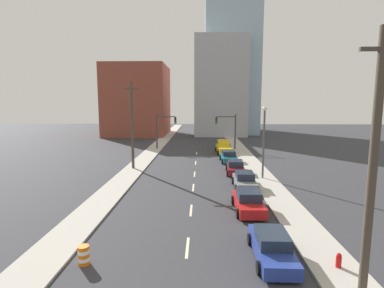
{
  "coord_description": "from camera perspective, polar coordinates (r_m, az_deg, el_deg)",
  "views": [
    {
      "loc": [
        0.74,
        -7.63,
        7.92
      ],
      "look_at": [
        -0.55,
        32.83,
        2.2
      ],
      "focal_mm": 28.0,
      "sensor_mm": 36.0,
      "label": 1
    }
  ],
  "objects": [
    {
      "name": "lane_stripe_at_8m",
      "position": [
        17.38,
        -0.87,
        -19.07
      ],
      "size": [
        0.16,
        2.4,
        0.01
      ],
      "primitive_type": "cube",
      "color": "beige",
      "rests_on": "ground"
    },
    {
      "name": "fire_hydrant",
      "position": [
        16.76,
        26.14,
        -19.44
      ],
      "size": [
        0.26,
        0.26,
        0.84
      ],
      "color": "red",
      "rests_on": "ground"
    },
    {
      "name": "building_glass_right",
      "position": [
        81.4,
        7.2,
        14.47
      ],
      "size": [
        13.0,
        20.0,
        34.23
      ],
      "color": "#99B7CC",
      "rests_on": "ground"
    },
    {
      "name": "sedan_red",
      "position": [
        22.63,
        10.68,
        -10.71
      ],
      "size": [
        2.18,
        4.62,
        1.53
      ],
      "rotation": [
        0.0,
        0.0,
        0.02
      ],
      "color": "red",
      "rests_on": "ground"
    },
    {
      "name": "traffic_signal_right",
      "position": [
        49.8,
        7.16,
        3.19
      ],
      "size": [
        3.42,
        0.35,
        5.89
      ],
      "color": "#38383D",
      "rests_on": "ground"
    },
    {
      "name": "pickup_truck_yellow",
      "position": [
        46.96,
        6.05,
        -0.72
      ],
      "size": [
        2.51,
        5.71,
        1.97
      ],
      "rotation": [
        0.0,
        0.0,
        0.05
      ],
      "color": "gold",
      "rests_on": "ground"
    },
    {
      "name": "traffic_signal_left",
      "position": [
        50.01,
        -5.67,
        3.23
      ],
      "size": [
        3.42,
        0.35,
        5.89
      ],
      "color": "#38383D",
      "rests_on": "ground"
    },
    {
      "name": "sedan_silver",
      "position": [
        53.59,
        6.01,
        0.18
      ],
      "size": [
        2.17,
        4.47,
        1.35
      ],
      "rotation": [
        0.0,
        0.0,
        0.04
      ],
      "color": "#B2B2BC",
      "rests_on": "ground"
    },
    {
      "name": "lane_stripe_at_31m",
      "position": [
        39.24,
        0.71,
        -3.6
      ],
      "size": [
        0.16,
        2.4,
        0.01
      ],
      "primitive_type": "cube",
      "color": "beige",
      "rests_on": "ground"
    },
    {
      "name": "lane_stripe_at_13m",
      "position": [
        22.57,
        -0.18,
        -12.5
      ],
      "size": [
        0.16,
        2.4,
        0.01
      ],
      "primitive_type": "cube",
      "color": "beige",
      "rests_on": "ground"
    },
    {
      "name": "lane_stripe_at_38m",
      "position": [
        46.48,
        0.88,
        -1.76
      ],
      "size": [
        0.16,
        2.4,
        0.01
      ],
      "primitive_type": "cube",
      "color": "beige",
      "rests_on": "ground"
    },
    {
      "name": "building_office_center",
      "position": [
        76.75,
        5.18,
        10.56
      ],
      "size": [
        12.0,
        20.0,
        22.66
      ],
      "color": "#A8A8AD",
      "rests_on": "ground"
    },
    {
      "name": "sidewalk_left",
      "position": [
        56.05,
        -6.3,
        -0.06
      ],
      "size": [
        2.56,
        94.6,
        0.13
      ],
      "color": "#ADA89E",
      "rests_on": "ground"
    },
    {
      "name": "lane_stripe_at_25m",
      "position": [
        33.2,
        0.49,
        -5.76
      ],
      "size": [
        0.16,
        2.4,
        0.01
      ],
      "primitive_type": "cube",
      "color": "beige",
      "rests_on": "ground"
    },
    {
      "name": "sedan_gray",
      "position": [
        28.29,
        9.99,
        -6.9
      ],
      "size": [
        2.07,
        4.49,
        1.51
      ],
      "rotation": [
        0.0,
        0.0,
        0.0
      ],
      "color": "slate",
      "rests_on": "ground"
    },
    {
      "name": "utility_pole_right_near",
      "position": [
        12.88,
        31.14,
        -4.44
      ],
      "size": [
        1.6,
        0.32,
        10.54
      ],
      "color": "#473D33",
      "rests_on": "ground"
    },
    {
      "name": "sidewalk_right",
      "position": [
        55.86,
        8.41,
        -0.13
      ],
      "size": [
        2.56,
        94.6,
        0.13
      ],
      "color": "#ADA89E",
      "rests_on": "ground"
    },
    {
      "name": "lane_stripe_at_19m",
      "position": [
        28.18,
        0.24,
        -8.28
      ],
      "size": [
        0.16,
        2.4,
        0.01
      ],
      "primitive_type": "cube",
      "color": "beige",
      "rests_on": "ground"
    },
    {
      "name": "sedan_maroon",
      "position": [
        33.77,
        8.27,
        -4.44
      ],
      "size": [
        2.21,
        4.55,
        1.47
      ],
      "rotation": [
        0.0,
        0.0,
        -0.05
      ],
      "color": "maroon",
      "rests_on": "ground"
    },
    {
      "name": "sedan_teal",
      "position": [
        40.0,
        6.99,
        -2.44
      ],
      "size": [
        2.28,
        4.35,
        1.49
      ],
      "rotation": [
        0.0,
        0.0,
        0.04
      ],
      "color": "#196B75",
      "rests_on": "ground"
    },
    {
      "name": "street_lamp",
      "position": [
        31.2,
        13.52,
        1.3
      ],
      "size": [
        0.44,
        0.44,
        7.46
      ],
      "color": "#4C4C51",
      "rests_on": "ground"
    },
    {
      "name": "sedan_blue",
      "position": [
        16.57,
        14.97,
        -18.31
      ],
      "size": [
        2.04,
        4.72,
        1.41
      ],
      "rotation": [
        0.0,
        0.0,
        -0.01
      ],
      "color": "navy",
      "rests_on": "ground"
    },
    {
      "name": "traffic_barrel",
      "position": [
        16.51,
        -19.93,
        -19.29
      ],
      "size": [
        0.56,
        0.56,
        0.95
      ],
      "color": "orange",
      "rests_on": "ground"
    },
    {
      "name": "building_brick_left",
      "position": [
        74.16,
        -10.25,
        8.15
      ],
      "size": [
        14.0,
        16.0,
        16.45
      ],
      "color": "brown",
      "rests_on": "ground"
    },
    {
      "name": "utility_pole_left_mid",
      "position": [
        35.53,
        -11.34,
        3.53
      ],
      "size": [
        1.6,
        0.32,
        10.2
      ],
      "color": "#473D33",
      "rests_on": "ground"
    }
  ]
}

